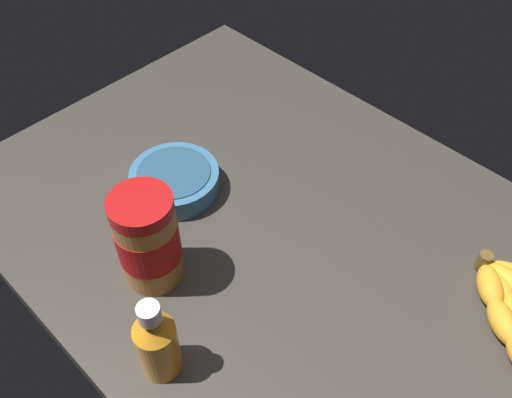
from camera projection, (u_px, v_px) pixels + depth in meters
The scene contains 4 objects.
ground_plane at pixel (272, 230), 90.99cm from camera, with size 96.46×70.15×3.66cm, color #38332D.
peanut_butter_jar at pixel (148, 239), 77.52cm from camera, with size 8.81×8.81×15.76cm.
honey_bottle at pixel (157, 342), 68.98cm from camera, with size 5.32×5.32×13.95cm.
small_bowl at pixel (175, 180), 93.10cm from camera, with size 14.72×14.72×4.03cm.
Camera 1 is at (38.46, -42.52, 69.04)cm, focal length 39.64 mm.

